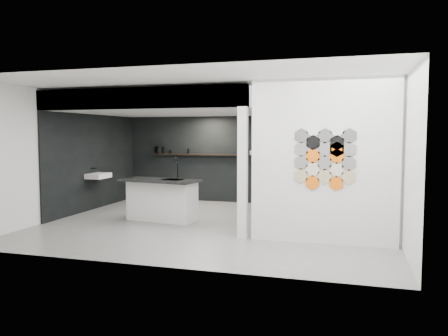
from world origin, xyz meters
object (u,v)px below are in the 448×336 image
bottle_dark (188,151)px  kettle (245,151)px  partition_panel (323,162)px  glass_vase (252,152)px  kitchen_island (162,199)px  wall_basin (98,176)px  stockpot (159,150)px  glass_bowl (252,153)px  utensil_cup (170,152)px

bottle_dark → kettle: bearing=0.0°
partition_panel → glass_vase: bearing=118.2°
kitchen_island → kettle: 3.19m
wall_basin → stockpot: size_ratio=2.43×
glass_bowl → utensil_cup: size_ratio=1.44×
wall_basin → glass_bowl: (3.39, 2.07, 0.52)m
kitchen_island → bottle_dark: bearing=108.2°
wall_basin → utensil_cup: utensil_cup is taller
wall_basin → kettle: size_ratio=3.04×
glass_bowl → kitchen_island: bearing=-116.3°
stockpot → utensil_cup: bearing=0.0°
bottle_dark → glass_vase: bearing=0.0°
partition_panel → bottle_dark: 5.49m
wall_basin → kitchen_island: bearing=-20.1°
wall_basin → stockpot: 2.25m
glass_bowl → bottle_dark: bearing=180.0°
wall_basin → glass_bowl: bearing=31.3°
glass_vase → kettle: bearing=180.0°
wall_basin → glass_vase: (3.39, 2.07, 0.53)m
wall_basin → kitchen_island: 2.17m
glass_bowl → bottle_dark: (-1.83, 0.00, 0.02)m
bottle_dark → utensil_cup: 0.55m
partition_panel → utensil_cup: bearing=139.1°
partition_panel → kettle: 4.48m
kitchen_island → utensil_cup: (-1.00, 2.80, 0.91)m
kettle → stockpot: bearing=-166.5°
kitchen_island → stockpot: size_ratio=7.25×
kitchen_island → stockpot: bearing=124.3°
kettle → kitchen_island: bearing=-99.6°
kitchen_island → utensil_cup: size_ratio=17.39×
kitchen_island → glass_bowl: size_ratio=12.08×
bottle_dark → kitchen_island: bearing=-80.9°
partition_panel → bottle_dark: (-3.90, 3.87, -0.01)m
stockpot → bottle_dark: bearing=0.0°
kitchen_island → kettle: (1.19, 2.80, 0.94)m
kettle → bottle_dark: bearing=-166.5°
glass_bowl → bottle_dark: bottle_dark is taller
kitchen_island → glass_bowl: glass_bowl is taller
wall_basin → partition_panel: bearing=-18.2°
glass_bowl → bottle_dark: 1.83m
stockpot → glass_bowl: (2.70, 0.00, -0.05)m
kettle → wall_basin: bearing=-133.7°
glass_bowl → utensil_cup: glass_bowl is taller
stockpot → partition_panel: bearing=-39.0°
partition_panel → kitchen_island: bearing=162.9°
stockpot → bottle_dark: size_ratio=1.73×
kitchen_island → glass_vase: glass_vase is taller
stockpot → glass_bowl: size_ratio=1.66×
bottle_dark → glass_bowl: bearing=0.0°
glass_bowl → bottle_dark: size_ratio=1.04×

